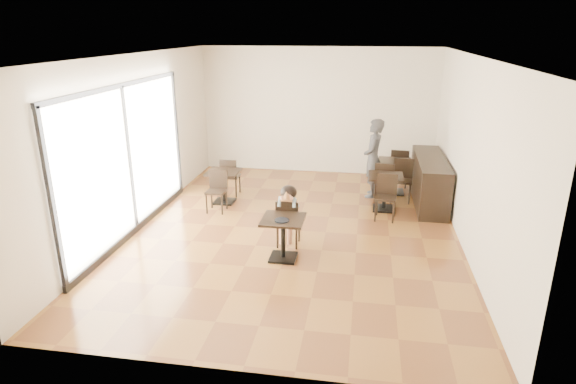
% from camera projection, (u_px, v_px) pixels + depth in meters
% --- Properties ---
extents(floor, '(6.00, 8.00, 0.01)m').
position_uv_depth(floor, '(295.00, 230.00, 9.11)').
color(floor, brown).
rests_on(floor, ground).
extents(ceiling, '(6.00, 8.00, 0.01)m').
position_uv_depth(ceiling, '(296.00, 55.00, 8.07)').
color(ceiling, white).
rests_on(ceiling, floor).
extents(wall_back, '(6.00, 0.01, 3.20)m').
position_uv_depth(wall_back, '(318.00, 111.00, 12.32)').
color(wall_back, silver).
rests_on(wall_back, floor).
extents(wall_front, '(6.00, 0.01, 3.20)m').
position_uv_depth(wall_front, '(237.00, 241.00, 4.85)').
color(wall_front, silver).
rests_on(wall_front, floor).
extents(wall_left, '(0.01, 8.00, 3.20)m').
position_uv_depth(wall_left, '(138.00, 142.00, 9.04)').
color(wall_left, silver).
rests_on(wall_left, floor).
extents(wall_right, '(0.01, 8.00, 3.20)m').
position_uv_depth(wall_right, '(470.00, 155.00, 8.13)').
color(wall_right, silver).
rests_on(wall_right, floor).
extents(storefront_window, '(0.04, 4.50, 2.60)m').
position_uv_depth(storefront_window, '(128.00, 159.00, 8.63)').
color(storefront_window, white).
rests_on(storefront_window, floor).
extents(child_table, '(0.68, 0.68, 0.72)m').
position_uv_depth(child_table, '(283.00, 239.00, 7.88)').
color(child_table, black).
rests_on(child_table, floor).
extents(child_chair, '(0.39, 0.39, 0.86)m').
position_uv_depth(child_chair, '(288.00, 222.00, 8.37)').
color(child_chair, black).
rests_on(child_chair, floor).
extents(child, '(0.39, 0.54, 1.09)m').
position_uv_depth(child, '(288.00, 216.00, 8.33)').
color(child, gray).
rests_on(child, child_chair).
extents(plate, '(0.24, 0.24, 0.01)m').
position_uv_depth(plate, '(282.00, 220.00, 7.67)').
color(plate, black).
rests_on(plate, child_table).
extents(pizza_slice, '(0.25, 0.19, 0.06)m').
position_uv_depth(pizza_slice, '(287.00, 198.00, 8.03)').
color(pizza_slice, tan).
rests_on(pizza_slice, child).
extents(adult_patron, '(0.49, 0.68, 1.76)m').
position_uv_depth(adult_patron, '(373.00, 158.00, 10.69)').
color(adult_patron, '#38383D').
rests_on(adult_patron, floor).
extents(cafe_table_mid, '(0.78, 0.78, 0.75)m').
position_uv_depth(cafe_table_mid, '(385.00, 193.00, 10.03)').
color(cafe_table_mid, black).
rests_on(cafe_table_mid, floor).
extents(cafe_table_left, '(0.68, 0.68, 0.71)m').
position_uv_depth(cafe_table_left, '(224.00, 187.00, 10.45)').
color(cafe_table_left, black).
rests_on(cafe_table_left, floor).
extents(cafe_table_back, '(0.80, 0.80, 0.77)m').
position_uv_depth(cafe_table_back, '(394.00, 177.00, 11.05)').
color(cafe_table_back, black).
rests_on(cafe_table_back, floor).
extents(chair_mid_a, '(0.45, 0.45, 0.90)m').
position_uv_depth(chair_mid_a, '(384.00, 181.00, 10.52)').
color(chair_mid_a, black).
rests_on(chair_mid_a, floor).
extents(chair_mid_b, '(0.45, 0.45, 0.90)m').
position_uv_depth(chair_mid_b, '(386.00, 198.00, 9.49)').
color(chair_mid_b, black).
rests_on(chair_mid_b, floor).
extents(chair_left_a, '(0.39, 0.39, 0.86)m').
position_uv_depth(chair_left_a, '(231.00, 176.00, 10.94)').
color(chair_left_a, black).
rests_on(chair_left_a, floor).
extents(chair_left_b, '(0.39, 0.39, 0.86)m').
position_uv_depth(chair_left_b, '(216.00, 192.00, 9.91)').
color(chair_left_b, black).
rests_on(chair_left_b, floor).
extents(chair_back_a, '(0.46, 0.46, 0.92)m').
position_uv_depth(chair_back_a, '(399.00, 167.00, 11.52)').
color(chair_back_a, black).
rests_on(chair_back_a, floor).
extents(chair_back_b, '(0.46, 0.46, 0.92)m').
position_uv_depth(chair_back_b, '(402.00, 181.00, 10.49)').
color(chair_back_b, black).
rests_on(chair_back_b, floor).
extents(service_counter, '(0.60, 2.40, 1.00)m').
position_uv_depth(service_counter, '(429.00, 180.00, 10.41)').
color(service_counter, black).
rests_on(service_counter, floor).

